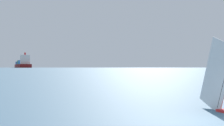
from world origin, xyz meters
The scene contains 4 objects.
ground_plane centered at (0.00, 0.00, 0.00)m, with size 4000.00×4000.00×0.00m, color #476B84.
windsurfer centered at (2.05, 2.71, 1.14)m, with size 0.89×4.08×4.21m.
cargo_ship centered at (-119.65, 832.98, 8.74)m, with size 67.53×180.70×37.90m.
distant_headland centered at (-201.23, 1678.70, 20.56)m, with size 940.01×417.08×41.11m, color #4C564C.
Camera 1 is at (-5.64, -11.17, 2.20)m, focal length 48.72 mm.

